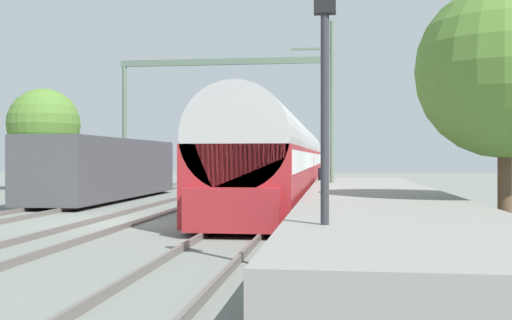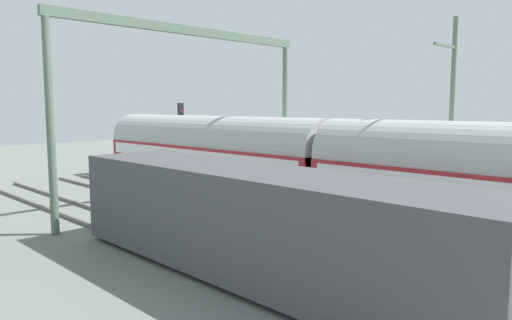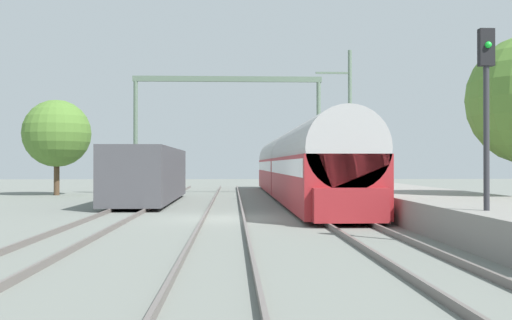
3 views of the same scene
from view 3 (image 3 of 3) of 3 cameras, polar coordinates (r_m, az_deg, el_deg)
ground at (r=22.09m, az=-3.09°, el=-5.65°), size 120.00×120.00×0.00m
track_far_west at (r=22.51m, az=-13.54°, el=-5.33°), size 1.52×60.00×0.16m
track_west at (r=22.08m, az=-3.08°, el=-5.44°), size 1.52×60.00×0.16m
track_east at (r=22.40m, az=7.42°, el=-5.37°), size 1.52×60.00×0.16m
platform at (r=25.21m, az=15.25°, el=-3.96°), size 4.40×28.00×0.90m
passenger_train at (r=35.34m, az=3.82°, el=-0.49°), size 2.93×32.85×3.82m
freight_car at (r=31.79m, az=-10.19°, el=-1.39°), size 2.80×13.00×2.70m
person_crossing at (r=34.13m, az=7.32°, el=-2.07°), size 0.44×0.46×1.73m
railway_signal_near at (r=15.42m, az=21.17°, el=4.65°), size 0.36×0.30×5.28m
railway_signal_far at (r=48.89m, az=4.39°, el=0.78°), size 0.36×0.30×4.72m
catenary_gantry at (r=39.66m, az=-2.73°, el=4.81°), size 12.53×0.28×7.86m
catenary_pole_east_mid at (r=31.60m, az=8.89°, el=3.46°), size 1.90×0.20×8.00m
tree_west_background at (r=41.01m, az=-18.52°, el=2.42°), size 4.38×4.38×6.23m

